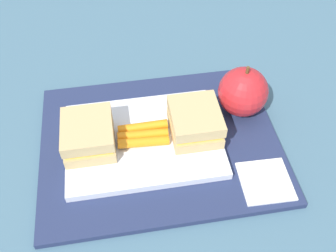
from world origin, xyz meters
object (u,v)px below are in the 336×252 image
at_px(sandwich_half_left, 88,135).
at_px(apple, 243,92).
at_px(carrot_sticks_bundle, 143,135).
at_px(food_tray, 144,140).
at_px(paper_napkin, 265,181).
at_px(sandwich_half_right, 195,122).

bearing_deg(sandwich_half_left, apple, 10.31).
xyz_separation_m(sandwich_half_left, carrot_sticks_bundle, (0.08, 0.00, -0.01)).
distance_m(food_tray, carrot_sticks_bundle, 0.01).
relative_size(carrot_sticks_bundle, paper_napkin, 1.12).
bearing_deg(food_tray, paper_napkin, -31.10).
height_order(sandwich_half_left, sandwich_half_right, same).
bearing_deg(apple, sandwich_half_left, -169.69).
bearing_deg(apple, sandwich_half_right, -152.82).
distance_m(carrot_sticks_bundle, paper_napkin, 0.19).
height_order(sandwich_half_left, carrot_sticks_bundle, sandwich_half_left).
height_order(sandwich_half_right, carrot_sticks_bundle, sandwich_half_right).
bearing_deg(paper_napkin, carrot_sticks_bundle, 148.77).
height_order(apple, paper_napkin, apple).
bearing_deg(sandwich_half_right, carrot_sticks_bundle, 179.63).
xyz_separation_m(sandwich_half_right, carrot_sticks_bundle, (-0.08, 0.00, -0.01)).
bearing_deg(food_tray, apple, 15.04).
height_order(food_tray, carrot_sticks_bundle, carrot_sticks_bundle).
relative_size(sandwich_half_left, carrot_sticks_bundle, 1.02).
bearing_deg(carrot_sticks_bundle, food_tray, -91.19).
height_order(carrot_sticks_bundle, paper_napkin, carrot_sticks_bundle).
bearing_deg(food_tray, carrot_sticks_bundle, 88.81).
xyz_separation_m(carrot_sticks_bundle, paper_napkin, (0.16, -0.10, -0.02)).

